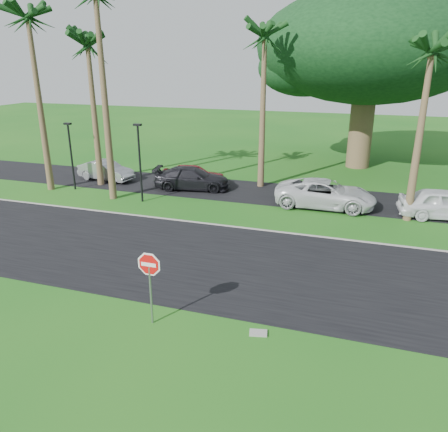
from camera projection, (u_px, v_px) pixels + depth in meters
ground at (176, 279)px, 17.01m from camera, size 120.00×120.00×0.00m
road at (195, 258)px, 18.79m from camera, size 120.00×8.00×0.02m
parking_strip at (255, 192)px, 28.19m from camera, size 120.00×5.00×0.02m
curb at (224, 226)px, 22.41m from camera, size 120.00×0.12×0.06m
stop_sign_near at (150, 274)px, 13.58m from camera, size 1.05×0.07×2.62m
palm_left_far at (28, 22)px, 25.45m from camera, size 5.00×5.00×11.50m
palm_left_mid at (88, 49)px, 27.00m from camera, size 5.00×5.00×10.00m
palm_center at (265, 41)px, 26.45m from camera, size 5.00×5.00×10.50m
palm_right_near at (431, 57)px, 20.57m from camera, size 5.00×5.00×9.50m
canopy_tree at (369, 47)px, 31.94m from camera, size 16.50×16.50×13.12m
streetlight_left at (71, 152)px, 28.03m from camera, size 0.45×0.25×4.34m
streetlight_right at (140, 158)px, 25.48m from camera, size 0.45×0.25×4.64m
car_silver at (106, 171)px, 30.78m from camera, size 4.29×2.04×1.36m
car_red at (193, 175)px, 29.39m from camera, size 4.50×2.45×1.45m
car_dark at (192, 179)px, 28.63m from camera, size 5.25×2.95×1.44m
car_minivan at (325, 194)px, 25.08m from camera, size 5.68×2.64×1.58m
car_pickup at (445, 204)px, 23.28m from camera, size 4.88×2.47×1.59m
utility_slab at (258, 333)px, 13.59m from camera, size 0.61×0.46×0.06m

